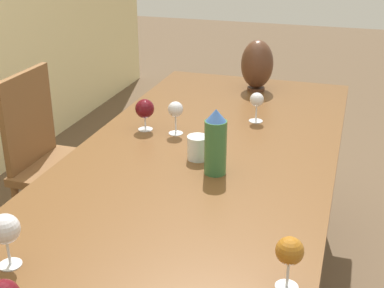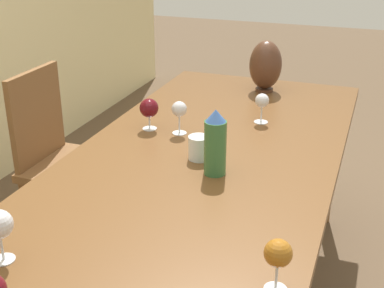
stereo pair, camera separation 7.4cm
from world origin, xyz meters
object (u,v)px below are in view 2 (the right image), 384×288
object	(u,v)px
wine_glass_5	(149,108)
vase	(266,65)
water_tumbler	(199,148)
wine_glass_4	(262,102)
wine_glass_3	(179,110)
wine_glass_0	(278,254)
water_bottle	(215,143)
chair_far	(63,155)

from	to	relation	value
wine_glass_5	vase	bearing A→B (deg)	-26.33
wine_glass_5	water_tumbler	bearing A→B (deg)	-125.96
vase	wine_glass_4	distance (m)	0.45
vase	wine_glass_3	world-z (taller)	vase
wine_glass_4	wine_glass_3	bearing A→B (deg)	129.77
wine_glass_0	wine_glass_3	distance (m)	1.03
water_bottle	vase	distance (m)	0.99
chair_far	wine_glass_5	bearing A→B (deg)	-106.35
water_bottle	chair_far	world-z (taller)	water_bottle
water_bottle	wine_glass_4	xyz separation A→B (m)	(0.54, -0.04, -0.02)
wine_glass_3	chair_far	distance (m)	0.81
water_tumbler	wine_glass_5	bearing A→B (deg)	54.04
wine_glass_5	water_bottle	bearing A→B (deg)	-128.64
wine_glass_0	wine_glass_5	xyz separation A→B (m)	(0.86, 0.71, -0.01)
vase	wine_glass_5	size ratio (longest dim) A/B	1.95
wine_glass_0	chair_far	distance (m)	1.68
wine_glass_0	wine_glass_5	distance (m)	1.12
water_bottle	wine_glass_3	distance (m)	0.39
wine_glass_0	chair_far	xyz separation A→B (m)	(1.02, 1.27, -0.38)
water_bottle	water_tumbler	world-z (taller)	water_bottle
vase	wine_glass_0	world-z (taller)	vase
wine_glass_0	water_tumbler	bearing A→B (deg)	33.07
wine_glass_0	wine_glass_4	distance (m)	1.13
wine_glass_3	water_tumbler	bearing A→B (deg)	-142.98
wine_glass_3	wine_glass_4	world-z (taller)	wine_glass_3
water_bottle	water_tumbler	distance (m)	0.15
water_bottle	wine_glass_5	distance (m)	0.49
vase	wine_glass_5	bearing A→B (deg)	153.67
water_tumbler	water_bottle	bearing A→B (deg)	-136.01
vase	chair_far	xyz separation A→B (m)	(-0.52, 0.90, -0.41)
water_tumbler	vase	distance (m)	0.90
wine_glass_3	wine_glass_0	bearing A→B (deg)	-145.93
water_tumbler	wine_glass_3	distance (m)	0.27
vase	chair_far	bearing A→B (deg)	119.90
wine_glass_0	wine_glass_5	world-z (taller)	wine_glass_0
water_tumbler	wine_glass_0	distance (m)	0.77
wine_glass_4	wine_glass_5	bearing A→B (deg)	119.05
wine_glass_4	chair_far	xyz separation A→B (m)	(-0.07, 0.98, -0.37)
wine_glass_0	chair_far	bearing A→B (deg)	51.24
wine_glass_4	chair_far	distance (m)	1.05
water_bottle	wine_glass_4	bearing A→B (deg)	-3.97
wine_glass_0	chair_far	world-z (taller)	chair_far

